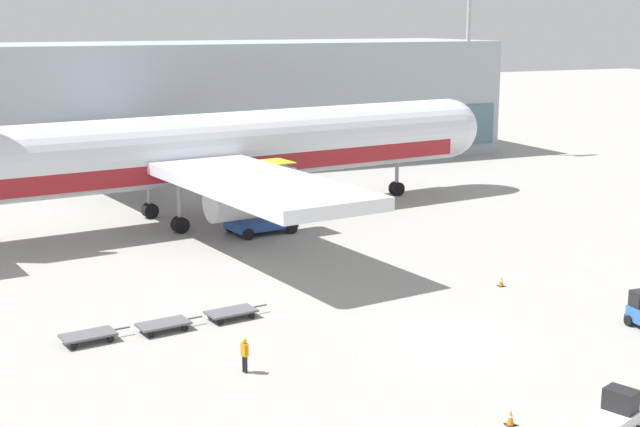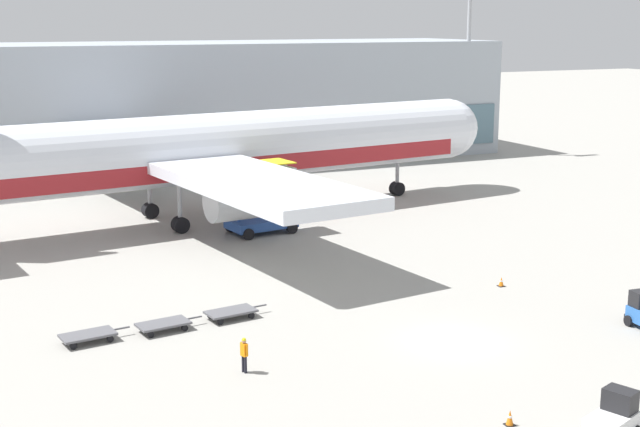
# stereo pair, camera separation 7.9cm
# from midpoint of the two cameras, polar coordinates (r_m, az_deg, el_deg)

# --- Properties ---
(ground_plane) EXTENTS (400.00, 400.00, 0.00)m
(ground_plane) POSITION_cam_midpoint_polar(r_m,az_deg,el_deg) (47.95, 8.50, -8.13)
(ground_plane) COLOR #9E9B93
(terminal_building) EXTENTS (90.00, 18.20, 14.00)m
(terminal_building) POSITION_cam_midpoint_polar(r_m,az_deg,el_deg) (104.39, -12.27, 6.75)
(terminal_building) COLOR #9EA8B2
(terminal_building) RESTS_ON ground_plane
(light_mast) EXTENTS (2.80, 0.50, 24.15)m
(light_mast) POSITION_cam_midpoint_polar(r_m,az_deg,el_deg) (112.76, 9.51, 10.79)
(light_mast) COLOR #9EA0A5
(light_mast) RESTS_ON ground_plane
(airplane_main) EXTENTS (57.91, 48.64, 17.00)m
(airplane_main) POSITION_cam_midpoint_polar(r_m,az_deg,el_deg) (74.90, -7.63, 3.93)
(airplane_main) COLOR silver
(airplane_main) RESTS_ON ground_plane
(scissor_lift_loader) EXTENTS (5.55, 3.96, 5.65)m
(scissor_lift_loader) POSITION_cam_midpoint_polar(r_m,az_deg,el_deg) (70.56, -3.76, 0.44)
(scissor_lift_loader) COLOR #284C99
(scissor_lift_loader) RESTS_ON ground_plane
(baggage_tug_mid) EXTENTS (2.77, 2.32, 2.00)m
(baggage_tug_mid) POSITION_cam_midpoint_polar(r_m,az_deg,el_deg) (38.73, 18.32, -12.37)
(baggage_tug_mid) COLOR silver
(baggage_tug_mid) RESTS_ON ground_plane
(baggage_dolly_lead) EXTENTS (3.77, 1.87, 0.48)m
(baggage_dolly_lead) POSITION_cam_midpoint_polar(r_m,az_deg,el_deg) (48.78, -14.57, -7.55)
(baggage_dolly_lead) COLOR #56565B
(baggage_dolly_lead) RESTS_ON ground_plane
(baggage_dolly_second) EXTENTS (3.77, 1.87, 0.48)m
(baggage_dolly_second) POSITION_cam_midpoint_polar(r_m,az_deg,el_deg) (49.61, -9.94, -6.99)
(baggage_dolly_second) COLOR #56565B
(baggage_dolly_second) RESTS_ON ground_plane
(baggage_dolly_third) EXTENTS (3.77, 1.87, 0.48)m
(baggage_dolly_third) POSITION_cam_midpoint_polar(r_m,az_deg,el_deg) (51.08, -5.67, -6.29)
(baggage_dolly_third) COLOR #56565B
(baggage_dolly_third) RESTS_ON ground_plane
(ground_crew_far) EXTENTS (0.31, 0.55, 1.77)m
(ground_crew_far) POSITION_cam_midpoint_polar(r_m,az_deg,el_deg) (43.32, -4.83, -8.83)
(ground_crew_far) COLOR black
(ground_crew_far) RESTS_ON ground_plane
(traffic_cone_near) EXTENTS (0.40, 0.40, 0.62)m
(traffic_cone_near) POSITION_cam_midpoint_polar(r_m,az_deg,el_deg) (57.96, 11.56, -4.30)
(traffic_cone_near) COLOR black
(traffic_cone_near) RESTS_ON ground_plane
(traffic_cone_far) EXTENTS (0.40, 0.40, 0.68)m
(traffic_cone_far) POSITION_cam_midpoint_polar(r_m,az_deg,el_deg) (39.03, 12.11, -12.67)
(traffic_cone_far) COLOR black
(traffic_cone_far) RESTS_ON ground_plane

